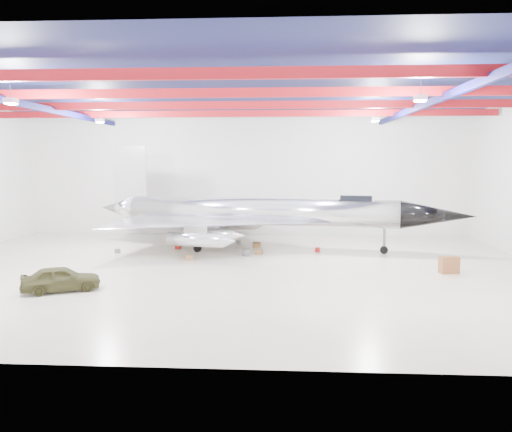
{
  "coord_description": "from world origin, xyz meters",
  "views": [
    {
      "loc": [
        3.63,
        -30.46,
        6.72
      ],
      "look_at": [
        1.74,
        2.0,
        3.13
      ],
      "focal_mm": 35.0,
      "sensor_mm": 36.0,
      "label": 1
    }
  ],
  "objects": [
    {
      "name": "oil_barrel",
      "position": [
        1.77,
        5.07,
        0.18
      ],
      "size": [
        0.59,
        0.51,
        0.36
      ],
      "primitive_type": "cube",
      "rotation": [
        0.0,
        0.0,
        -0.19
      ],
      "color": "olive",
      "rests_on": "floor"
    },
    {
      "name": "jet_aircraft",
      "position": [
        1.65,
        7.45,
        2.59
      ],
      "size": [
        28.83,
        19.22,
        7.9
      ],
      "rotation": [
        0.0,
        0.0,
        -0.18
      ],
      "color": "silver",
      "rests_on": "floor"
    },
    {
      "name": "engine_drum",
      "position": [
        0.87,
        4.45,
        0.25
      ],
      "size": [
        0.65,
        0.65,
        0.49
      ],
      "primitive_type": "cylinder",
      "rotation": [
        0.0,
        0.0,
        0.22
      ],
      "color": "#59595B",
      "rests_on": "floor"
    },
    {
      "name": "desk",
      "position": [
        13.5,
        -0.4,
        0.51
      ],
      "size": [
        1.21,
        0.78,
        1.03
      ],
      "primitive_type": "cube",
      "rotation": [
        0.0,
        0.0,
        0.2
      ],
      "color": "brown",
      "rests_on": "floor"
    },
    {
      "name": "parts_bin",
      "position": [
        1.44,
        7.93,
        0.2
      ],
      "size": [
        0.65,
        0.56,
        0.4
      ],
      "primitive_type": "cube",
      "rotation": [
        0.0,
        0.0,
        0.19
      ],
      "color": "olive",
      "rests_on": "floor"
    },
    {
      "name": "spares_box",
      "position": [
        -0.09,
        9.3,
        0.17
      ],
      "size": [
        0.39,
        0.39,
        0.34
      ],
      "primitive_type": "cylinder",
      "rotation": [
        0.0,
        0.0,
        -0.04
      ],
      "color": "#59595B",
      "rests_on": "floor"
    },
    {
      "name": "crate_small",
      "position": [
        -8.67,
        5.05,
        0.14
      ],
      "size": [
        0.51,
        0.47,
        0.29
      ],
      "primitive_type": "cube",
      "rotation": [
        0.0,
        0.0,
        0.42
      ],
      "color": "#59595B",
      "rests_on": "floor"
    },
    {
      "name": "toolbox_red",
      "position": [
        -4.57,
        7.0,
        0.14
      ],
      "size": [
        0.47,
        0.41,
        0.29
      ],
      "primitive_type": "cube",
      "rotation": [
        0.0,
        0.0,
        -0.22
      ],
      "color": "maroon",
      "rests_on": "floor"
    },
    {
      "name": "floor",
      "position": [
        0.0,
        0.0,
        0.0
      ],
      "size": [
        40.0,
        40.0,
        0.0
      ],
      "primitive_type": "plane",
      "color": "beige",
      "rests_on": "ground"
    },
    {
      "name": "wall_back",
      "position": [
        0.0,
        15.0,
        5.5
      ],
      "size": [
        40.0,
        0.0,
        40.0
      ],
      "primitive_type": "plane",
      "rotation": [
        1.57,
        0.0,
        0.0
      ],
      "color": "silver",
      "rests_on": "floor"
    },
    {
      "name": "ceiling_structure",
      "position": [
        0.0,
        0.0,
        10.32
      ],
      "size": [
        39.5,
        29.5,
        1.08
      ],
      "color": "maroon",
      "rests_on": "ceiling"
    },
    {
      "name": "tool_chest",
      "position": [
        6.07,
        6.28,
        0.17
      ],
      "size": [
        0.48,
        0.48,
        0.33
      ],
      "primitive_type": "cylinder",
      "rotation": [
        0.0,
        0.0,
        -0.41
      ],
      "color": "maroon",
      "rests_on": "floor"
    },
    {
      "name": "ceiling",
      "position": [
        0.0,
        0.0,
        11.0
      ],
      "size": [
        40.0,
        40.0,
        0.0
      ],
      "primitive_type": "plane",
      "rotation": [
        3.14,
        0.0,
        0.0
      ],
      "color": "#0A0F38",
      "rests_on": "wall_back"
    },
    {
      "name": "jeep",
      "position": [
        -7.94,
        -5.79,
        0.66
      ],
      "size": [
        4.19,
        3.04,
        1.33
      ],
      "primitive_type": "imported",
      "rotation": [
        0.0,
        0.0,
        2.0
      ],
      "color": "#3C3C1E",
      "rests_on": "floor"
    },
    {
      "name": "crate_ply",
      "position": [
        -2.89,
        2.57,
        0.18
      ],
      "size": [
        0.62,
        0.56,
        0.36
      ],
      "primitive_type": "cube",
      "rotation": [
        0.0,
        0.0,
        0.36
      ],
      "color": "olive",
      "rests_on": "floor"
    }
  ]
}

